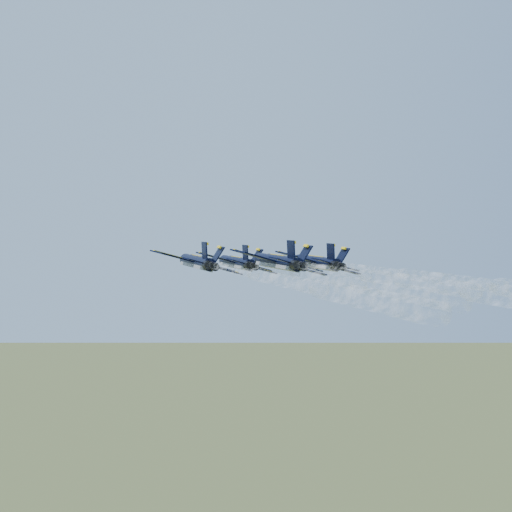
{
  "coord_description": "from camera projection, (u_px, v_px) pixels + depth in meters",
  "views": [
    {
      "loc": [
        -10.18,
        -108.03,
        106.66
      ],
      "look_at": [
        0.96,
        5.97,
        108.4
      ],
      "focal_mm": 50.0,
      "sensor_mm": 36.0,
      "label": 1
    }
  ],
  "objects": [
    {
      "name": "smoke_trail_left",
      "position": [
        314.0,
        259.0,
        67.88
      ],
      "size": [
        15.58,
        56.19,
        2.26
      ],
      "rotation": [
        0.0,
        0.25,
        0.24
      ],
      "color": "white"
    },
    {
      "name": "jet_slot",
      "position": [
        277.0,
        262.0,
        102.95
      ],
      "size": [
        14.23,
        19.51,
        5.24
      ],
      "rotation": [
        0.0,
        0.25,
        0.24
      ],
      "color": "black"
    },
    {
      "name": "jet_left",
      "position": [
        196.0,
        262.0,
        109.01
      ],
      "size": [
        14.23,
        19.51,
        5.24
      ],
      "rotation": [
        0.0,
        0.25,
        0.24
      ],
      "color": "black"
    },
    {
      "name": "jet_right",
      "position": [
        316.0,
        263.0,
        115.67
      ],
      "size": [
        14.23,
        19.51,
        5.24
      ],
      "rotation": [
        0.0,
        0.25,
        0.24
      ],
      "color": "black"
    },
    {
      "name": "smoke_trail_slot",
      "position": [
        459.0,
        258.0,
        61.82
      ],
      "size": [
        15.58,
        56.19,
        2.26
      ],
      "rotation": [
        0.0,
        0.25,
        0.24
      ],
      "color": "white"
    },
    {
      "name": "jet_lead",
      "position": [
        236.0,
        263.0,
        123.05
      ],
      "size": [
        14.23,
        19.51,
        5.24
      ],
      "rotation": [
        0.0,
        0.25,
        0.24
      ],
      "color": "black"
    },
    {
      "name": "smoke_trail_lead",
      "position": [
        353.0,
        260.0,
        81.91
      ],
      "size": [
        15.58,
        56.19,
        2.26
      ],
      "rotation": [
        0.0,
        0.25,
        0.24
      ],
      "color": "white"
    },
    {
      "name": "smoke_trail_right",
      "position": [
        488.0,
        260.0,
        74.53
      ],
      "size": [
        15.58,
        56.19,
        2.26
      ],
      "rotation": [
        0.0,
        0.25,
        0.24
      ],
      "color": "white"
    }
  ]
}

